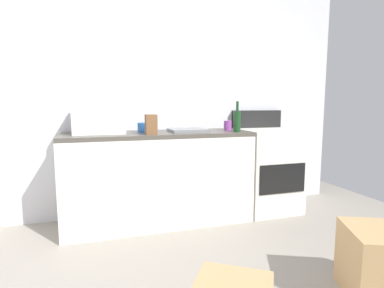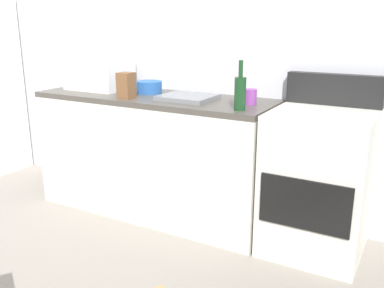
# 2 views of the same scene
# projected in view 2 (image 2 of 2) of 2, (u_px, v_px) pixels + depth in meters

# --- Properties ---
(wall_back) EXTENTS (5.00, 0.10, 2.60)m
(wall_back) POSITION_uv_depth(u_px,v_px,m) (146.00, 37.00, 3.44)
(wall_back) COLOR silver
(wall_back) RESTS_ON ground_plane
(kitchen_counter) EXTENTS (1.80, 0.60, 0.90)m
(kitchen_counter) POSITION_uv_depth(u_px,v_px,m) (155.00, 154.00, 3.24)
(kitchen_counter) COLOR silver
(kitchen_counter) RESTS_ON ground_plane
(stove_oven) EXTENTS (0.60, 0.61, 1.10)m
(stove_oven) POSITION_uv_depth(u_px,v_px,m) (318.00, 180.00, 2.67)
(stove_oven) COLOR silver
(stove_oven) RESTS_ON ground_plane
(microwave) EXTENTS (0.46, 0.34, 0.27)m
(microwave) POSITION_uv_depth(u_px,v_px,m) (99.00, 72.00, 3.37)
(microwave) COLOR white
(microwave) RESTS_ON kitchen_counter
(sink_basin) EXTENTS (0.36, 0.32, 0.03)m
(sink_basin) POSITION_uv_depth(u_px,v_px,m) (188.00, 97.00, 2.95)
(sink_basin) COLOR slate
(sink_basin) RESTS_ON kitchen_counter
(wine_bottle) EXTENTS (0.07, 0.07, 0.30)m
(wine_bottle) POSITION_uv_depth(u_px,v_px,m) (240.00, 92.00, 2.57)
(wine_bottle) COLOR #193F1E
(wine_bottle) RESTS_ON kitchen_counter
(coffee_mug) EXTENTS (0.08, 0.08, 0.10)m
(coffee_mug) POSITION_uv_depth(u_px,v_px,m) (250.00, 97.00, 2.76)
(coffee_mug) COLOR purple
(coffee_mug) RESTS_ON kitchen_counter
(knife_block) EXTENTS (0.10, 0.10, 0.18)m
(knife_block) POSITION_uv_depth(u_px,v_px,m) (126.00, 86.00, 2.97)
(knife_block) COLOR brown
(knife_block) RESTS_ON kitchen_counter
(mixing_bowl) EXTENTS (0.19, 0.19, 0.09)m
(mixing_bowl) POSITION_uv_depth(u_px,v_px,m) (149.00, 87.00, 3.21)
(mixing_bowl) COLOR #2659A5
(mixing_bowl) RESTS_ON kitchen_counter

